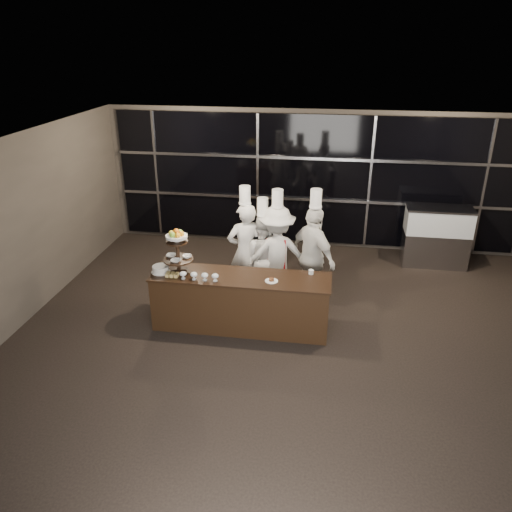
% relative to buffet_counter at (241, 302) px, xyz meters
% --- Properties ---
extents(room, '(10.00, 10.00, 10.00)m').
position_rel_buffet_counter_xyz_m(room, '(0.92, -1.30, 1.03)').
color(room, black).
rests_on(room, ground).
extents(window_wall, '(8.60, 0.10, 2.80)m').
position_rel_buffet_counter_xyz_m(window_wall, '(0.92, 3.63, 1.04)').
color(window_wall, black).
rests_on(window_wall, ground).
extents(buffet_counter, '(2.84, 0.74, 0.92)m').
position_rel_buffet_counter_xyz_m(buffet_counter, '(0.00, 0.00, 0.00)').
color(buffet_counter, black).
rests_on(buffet_counter, ground).
extents(display_stand, '(0.48, 0.48, 0.74)m').
position_rel_buffet_counter_xyz_m(display_stand, '(-1.00, -0.00, 0.87)').
color(display_stand, black).
rests_on(display_stand, buffet_counter).
extents(compotes, '(0.62, 0.11, 0.12)m').
position_rel_buffet_counter_xyz_m(compotes, '(-0.61, -0.22, 0.54)').
color(compotes, silver).
rests_on(compotes, buffet_counter).
extents(layer_cake, '(0.30, 0.30, 0.11)m').
position_rel_buffet_counter_xyz_m(layer_cake, '(-1.29, -0.05, 0.51)').
color(layer_cake, white).
rests_on(layer_cake, buffet_counter).
extents(pastry_squares, '(0.20, 0.13, 0.05)m').
position_rel_buffet_counter_xyz_m(pastry_squares, '(-1.06, -0.16, 0.48)').
color(pastry_squares, '#D7B969').
rests_on(pastry_squares, buffet_counter).
extents(small_plate, '(0.20, 0.20, 0.05)m').
position_rel_buffet_counter_xyz_m(small_plate, '(0.50, -0.10, 0.47)').
color(small_plate, white).
rests_on(small_plate, buffet_counter).
extents(chef_cup, '(0.08, 0.08, 0.07)m').
position_rel_buffet_counter_xyz_m(chef_cup, '(1.09, 0.25, 0.49)').
color(chef_cup, white).
rests_on(chef_cup, buffet_counter).
extents(display_case, '(1.30, 0.57, 1.24)m').
position_rel_buffet_counter_xyz_m(display_case, '(3.50, 3.00, 0.22)').
color(display_case, '#A5A5AA').
rests_on(display_case, ground).
extents(chef_a, '(0.77, 0.66, 2.08)m').
position_rel_buffet_counter_xyz_m(chef_a, '(-0.10, 1.03, 0.45)').
color(chef_a, silver).
rests_on(chef_a, ground).
extents(chef_b, '(0.85, 0.71, 1.87)m').
position_rel_buffet_counter_xyz_m(chef_b, '(0.19, 1.10, 0.33)').
color(chef_b, white).
rests_on(chef_b, ground).
extents(chef_c, '(1.26, 0.93, 2.04)m').
position_rel_buffet_counter_xyz_m(chef_c, '(0.45, 1.05, 0.42)').
color(chef_c, silver).
rests_on(chef_c, ground).
extents(chef_d, '(1.04, 1.07, 2.11)m').
position_rel_buffet_counter_xyz_m(chef_d, '(1.09, 0.95, 0.45)').
color(chef_d, white).
rests_on(chef_d, ground).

